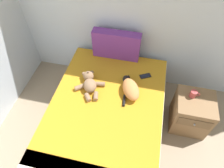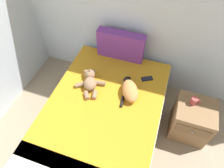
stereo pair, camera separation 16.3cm
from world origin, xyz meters
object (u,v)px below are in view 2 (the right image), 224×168
at_px(nightstand, 191,120).
at_px(mug, 194,101).
at_px(cat, 130,90).
at_px(cell_phone, 147,79).
at_px(patterned_cushion, 121,45).
at_px(teddy_bear, 90,81).
at_px(bed, 104,118).

height_order(nightstand, mug, mug).
height_order(cat, cell_phone, cat).
bearing_deg(nightstand, patterned_cushion, 154.28).
distance_m(patterned_cushion, cell_phone, 0.59).
distance_m(cat, nightstand, 0.92).
bearing_deg(cat, cell_phone, 62.25).
distance_m(teddy_bear, cell_phone, 0.76).
relative_size(cat, mug, 3.69).
height_order(patterned_cushion, teddy_bear, patterned_cushion).
height_order(cell_phone, mug, mug).
bearing_deg(cat, patterned_cushion, 116.80).
height_order(patterned_cushion, mug, patterned_cushion).
distance_m(bed, cat, 0.52).
distance_m(bed, cell_phone, 0.78).
xyz_separation_m(bed, nightstand, (1.09, 0.34, -0.01)).
relative_size(bed, mug, 16.50).
distance_m(teddy_bear, mug, 1.30).
xyz_separation_m(patterned_cushion, cat, (0.31, -0.61, -0.14)).
relative_size(bed, cat, 4.48).
height_order(patterned_cushion, cat, patterned_cushion).
bearing_deg(patterned_cushion, bed, -86.11).
bearing_deg(nightstand, bed, -162.42).
bearing_deg(mug, teddy_bear, -173.81).
bearing_deg(bed, teddy_bear, 135.85).
bearing_deg(teddy_bear, mug, 6.19).
bearing_deg(patterned_cushion, cat, -63.20).
bearing_deg(bed, mug, 21.68).
bearing_deg(cat, teddy_bear, -177.34).
relative_size(nightstand, mug, 4.57).
xyz_separation_m(cell_phone, mug, (0.62, -0.19, 0.02)).
bearing_deg(bed, patterned_cushion, 93.89).
bearing_deg(mug, cat, -171.46).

